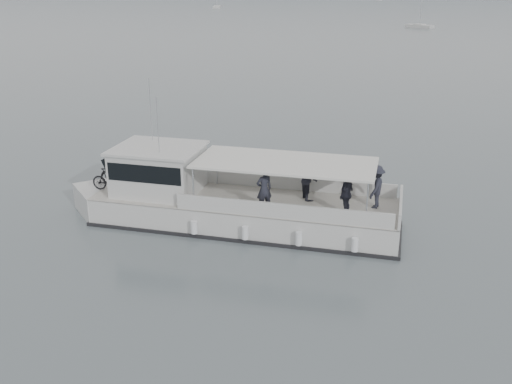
# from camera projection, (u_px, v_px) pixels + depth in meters

# --- Properties ---
(ground) EXTENTS (1400.00, 1400.00, 0.00)m
(ground) POSITION_uv_depth(u_px,v_px,m) (299.00, 203.00, 27.48)
(ground) COLOR #556164
(ground) RESTS_ON ground
(tour_boat) EXTENTS (15.05, 3.96, 6.30)m
(tour_boat) POSITION_uv_depth(u_px,v_px,m) (216.00, 201.00, 24.96)
(tour_boat) COLOR silver
(tour_boat) RESTS_ON ground
(moored_fleet) EXTENTS (375.83, 358.58, 9.92)m
(moored_fleet) POSITION_uv_depth(u_px,v_px,m) (216.00, 7.00, 217.10)
(moored_fleet) COLOR silver
(moored_fleet) RESTS_ON ground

